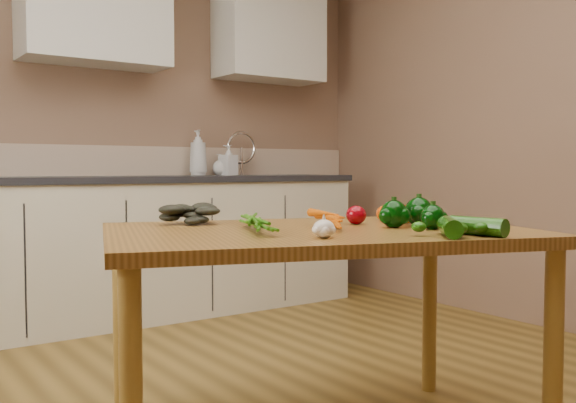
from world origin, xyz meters
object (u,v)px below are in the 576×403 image
Objects in this scene: soap_bottle_a at (198,153)px; soap_bottle_c at (220,165)px; soap_bottle_b at (229,160)px; pepper_b at (419,212)px; tomato_c at (407,214)px; zucchini_a at (477,226)px; tomato_b at (385,214)px; pepper_a at (394,214)px; table at (318,253)px; leafy_greens at (189,211)px; zucchini_b at (450,227)px; carrot_bunch at (307,219)px; tomato_a at (356,215)px; garlic_bulb at (324,229)px; pepper_c at (433,217)px.

soap_bottle_c is (0.18, 0.01, -0.08)m from soap_bottle_a.
soap_bottle_b reaches higher than pepper_b.
soap_bottle_c is 2.42m from tomato_c.
tomato_b is at bearing 76.80° from zucchini_a.
tomato_b is at bearing 53.59° from pepper_a.
zucchini_a is (0.26, -0.45, 0.11)m from table.
tomato_c reaches higher than tomato_b.
leafy_greens is 0.83m from pepper_b.
zucchini_a is at bearing -106.58° from pepper_b.
tomato_b is 0.36× the size of zucchini_b.
carrot_bunch reaches higher than zucchini_b.
table is at bearing 177.60° from tomato_c.
tomato_b is (0.03, 0.20, -0.02)m from pepper_b.
carrot_bunch reaches higher than tomato_b.
pepper_b reaches higher than zucchini_b.
tomato_a is at bearing 3.76° from soap_bottle_c.
leafy_greens is 0.94m from zucchini_b.
tomato_b is 0.89× the size of tomato_c.
carrot_bunch is 3.91× the size of tomato_b.
soap_bottle_c is at bearing -172.61° from soap_bottle_a.
pepper_a is (0.52, -0.52, -0.00)m from leafy_greens.
carrot_bunch is at bearing -58.68° from leafy_greens.
carrot_bunch is 1.42× the size of zucchini_b.
garlic_bulb is 0.48m from tomato_a.
soap_bottle_a is 2.62m from pepper_c.
tomato_c is (0.57, 0.22, 0.01)m from garlic_bulb.
tomato_a is (0.22, 0.06, 0.12)m from table.
pepper_c reaches higher than zucchini_b.
zucchini_a is at bearing -26.15° from garlic_bulb.
soap_bottle_c is at bearing 74.77° from zucchini_b.
soap_bottle_c reaches higher than leafy_greens.
zucchini_b is (-0.75, -2.76, -0.20)m from soap_bottle_c.
carrot_bunch is (-0.04, 0.01, 0.12)m from table.
soap_bottle_a is 4.24× the size of tomato_a.
zucchini_b is at bearing -113.16° from tomato_b.
leafy_greens is at bearing 145.10° from tomato_a.
table is 0.30m from pepper_a.
zucchini_b is at bearing -49.13° from table.
zucchini_b is (0.34, -0.18, 0.00)m from garlic_bulb.
pepper_b reaches higher than tomato_c.
pepper_a is 0.12m from pepper_b.
carrot_bunch is 1.40× the size of zucchini_a.
soap_bottle_a is 2.84m from zucchini_a.
leafy_greens reaches higher than pepper_a.
soap_bottle_b is 2.52m from pepper_a.
tomato_b is (-0.35, -2.25, -0.28)m from soap_bottle_a.
pepper_a is 1.41× the size of tomato_b.
tomato_a is (0.26, 0.05, -0.00)m from carrot_bunch.
table is at bearing 112.23° from zucchini_b.
tomato_c is at bearing 65.12° from pepper_c.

